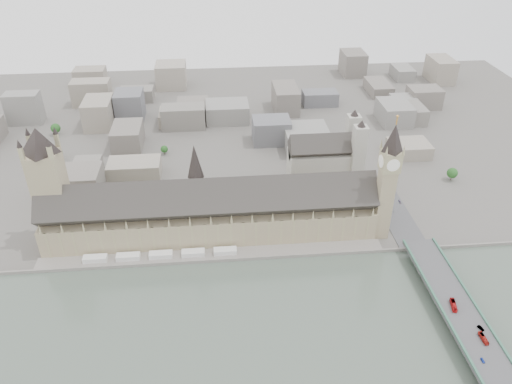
{
  "coord_description": "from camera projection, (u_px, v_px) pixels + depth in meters",
  "views": [
    {
      "loc": [
        6.16,
        -313.32,
        251.83
      ],
      "look_at": [
        37.48,
        28.11,
        35.1
      ],
      "focal_mm": 35.0,
      "sensor_mm": 36.0,
      "label": 1
    }
  ],
  "objects": [
    {
      "name": "car_blue",
      "position": [
        483.0,
        360.0,
        293.74
      ],
      "size": [
        1.54,
        3.76,
        1.28
      ],
      "primitive_type": "imported",
      "rotation": [
        0.0,
        0.0,
        -0.01
      ],
      "color": "#1935A7",
      "rests_on": "westminster_bridge"
    },
    {
      "name": "bridge_parapets",
      "position": [
        491.0,
        361.0,
        293.43
      ],
      "size": [
        25.0,
        235.0,
        1.15
      ],
      "primitive_type": null,
      "color": "#3B6C56",
      "rests_on": "westminster_bridge"
    },
    {
      "name": "westminster_bridge",
      "position": [
        457.0,
        312.0,
        333.94
      ],
      "size": [
        25.0,
        325.0,
        10.25
      ],
      "primitive_type": "cube",
      "color": "#474749",
      "rests_on": "ground"
    },
    {
      "name": "red_bus_north",
      "position": [
        453.0,
        305.0,
        330.38
      ],
      "size": [
        5.24,
        12.15,
        3.3
      ],
      "primitive_type": "imported",
      "rotation": [
        0.0,
        0.0,
        -0.22
      ],
      "color": "red",
      "rests_on": "westminster_bridge"
    },
    {
      "name": "palace_of_westminster",
      "position": [
        211.0,
        213.0,
        402.27
      ],
      "size": [
        265.0,
        40.73,
        55.44
      ],
      "color": "gray",
      "rests_on": "ground"
    },
    {
      "name": "embankment_wall",
      "position": [
        213.0,
        261.0,
        384.39
      ],
      "size": [
        600.0,
        1.5,
        3.0
      ],
      "primitive_type": "cube",
      "color": "slate",
      "rests_on": "ground"
    },
    {
      "name": "central_tower",
      "position": [
        196.0,
        172.0,
        387.98
      ],
      "size": [
        13.0,
        13.0,
        48.0
      ],
      "color": "tan",
      "rests_on": "ground"
    },
    {
      "name": "car_silver",
      "position": [
        481.0,
        328.0,
        314.64
      ],
      "size": [
        3.23,
        4.99,
        1.55
      ],
      "primitive_type": "imported",
      "rotation": [
        0.0,
        0.0,
        0.37
      ],
      "color": "gray",
      "rests_on": "westminster_bridge"
    },
    {
      "name": "river_terrace",
      "position": [
        213.0,
        255.0,
        390.97
      ],
      "size": [
        270.0,
        15.0,
        2.0
      ],
      "primitive_type": "cube",
      "color": "slate",
      "rests_on": "ground"
    },
    {
      "name": "park_trees",
      "position": [
        200.0,
        202.0,
        443.54
      ],
      "size": [
        110.0,
        30.0,
        15.0
      ],
      "primitive_type": null,
      "color": "#1C4F1C",
      "rests_on": "ground"
    },
    {
      "name": "car_approach",
      "position": [
        400.0,
        202.0,
        437.15
      ],
      "size": [
        2.18,
        4.82,
        1.37
      ],
      "primitive_type": "imported",
      "rotation": [
        0.0,
        0.0,
        -0.06
      ],
      "color": "gray",
      "rests_on": "westminster_bridge"
    },
    {
      "name": "red_bus_south",
      "position": [
        483.0,
        338.0,
        306.95
      ],
      "size": [
        2.54,
        9.99,
        2.77
      ],
      "primitive_type": "imported",
      "rotation": [
        0.0,
        0.0,
        0.02
      ],
      "color": "#B21D16",
      "rests_on": "westminster_bridge"
    },
    {
      "name": "ground",
      "position": [
        213.0,
        250.0,
        397.82
      ],
      "size": [
        900.0,
        900.0,
        0.0
      ],
      "primitive_type": "plane",
      "color": "#595651",
      "rests_on": "ground"
    },
    {
      "name": "terrace_tents",
      "position": [
        161.0,
        255.0,
        386.7
      ],
      "size": [
        118.0,
        7.0,
        4.0
      ],
      "color": "white",
      "rests_on": "river_terrace"
    },
    {
      "name": "elizabeth_tower",
      "position": [
        388.0,
        174.0,
        384.17
      ],
      "size": [
        17.0,
        17.0,
        107.5
      ],
      "color": "gray",
      "rests_on": "ground"
    },
    {
      "name": "westminster_abbey",
      "position": [
        327.0,
        160.0,
        472.95
      ],
      "size": [
        68.0,
        36.0,
        64.0
      ],
      "color": "#A5A194",
      "rests_on": "ground"
    },
    {
      "name": "victoria_tower",
      "position": [
        49.0,
        181.0,
        380.78
      ],
      "size": [
        30.0,
        30.0,
        100.0
      ],
      "color": "gray",
      "rests_on": "ground"
    },
    {
      "name": "city_skyline_inland",
      "position": [
        208.0,
        108.0,
        593.89
      ],
      "size": [
        720.0,
        360.0,
        38.0
      ],
      "primitive_type": null,
      "color": "gray",
      "rests_on": "ground"
    }
  ]
}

